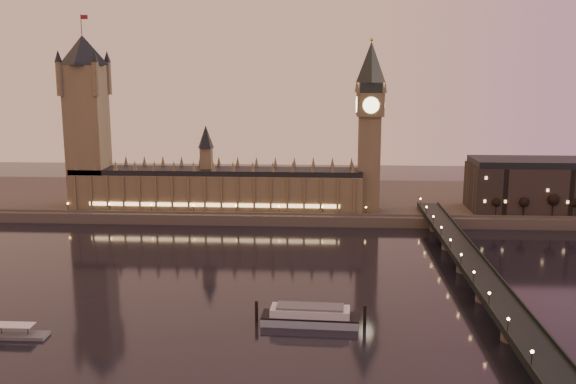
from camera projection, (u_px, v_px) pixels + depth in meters
name	position (u px, v px, depth m)	size (l,w,h in m)	color
ground	(262.00, 282.00, 282.04)	(700.00, 700.00, 0.00)	black
far_embankment	(328.00, 200.00, 441.52)	(560.00, 130.00, 6.00)	#423D35
palace_of_westminster	(216.00, 184.00, 398.77)	(180.00, 26.62, 52.00)	brown
victoria_tower	(86.00, 112.00, 394.90)	(31.68, 31.68, 118.00)	brown
big_ben	(370.00, 116.00, 385.47)	(17.68, 17.68, 104.00)	brown
westminster_bridge	(474.00, 273.00, 275.85)	(13.20, 260.00, 15.30)	black
bare_tree_0	(497.00, 202.00, 378.84)	(5.74, 5.74, 11.67)	black
bare_tree_1	(524.00, 202.00, 377.97)	(5.74, 5.74, 11.67)	black
bare_tree_2	(551.00, 202.00, 377.10)	(5.74, 5.74, 11.67)	black
moored_barge	(310.00, 316.00, 234.68)	(41.11, 11.65, 7.54)	#8D9AB4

